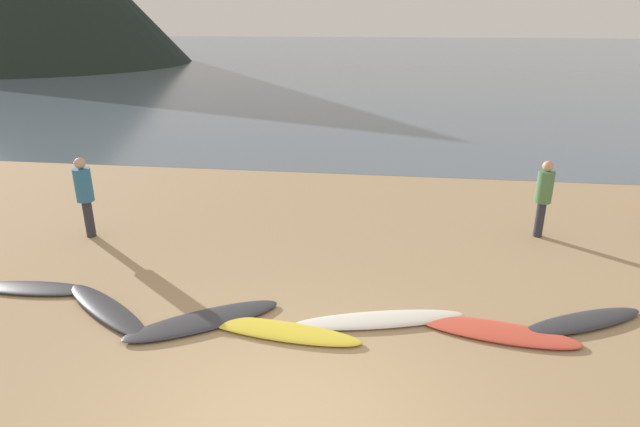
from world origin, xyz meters
TOP-DOWN VIEW (x-y plane):
  - ground_plane at (0.00, 10.00)m, footprint 120.00×120.00m
  - ocean_water at (0.00, 60.07)m, footprint 140.00×100.00m
  - surfboard_0 at (-4.75, 2.58)m, footprint 2.04×0.56m
  - surfboard_1 at (-3.21, 2.09)m, footprint 2.12×1.67m
  - surfboard_2 at (-1.63, 1.99)m, footprint 2.26×1.80m
  - surfboard_3 at (-0.44, 1.88)m, footprint 2.43×0.79m
  - surfboard_4 at (0.95, 2.36)m, footprint 2.62×1.11m
  - surfboard_5 at (2.63, 2.28)m, footprint 2.33×0.96m
  - surfboard_6 at (3.92, 2.71)m, footprint 2.10×1.34m
  - person_0 at (4.09, 6.09)m, footprint 0.32×0.32m
  - person_1 at (-5.03, 4.85)m, footprint 0.34×0.34m

SIDE VIEW (x-z plane):
  - ground_plane at x=0.00m, z-range -0.20..0.00m
  - ocean_water at x=0.00m, z-range 0.00..0.00m
  - surfboard_0 at x=-4.75m, z-range 0.00..0.07m
  - surfboard_5 at x=2.63m, z-range 0.00..0.08m
  - surfboard_3 at x=-0.44m, z-range 0.00..0.09m
  - surfboard_4 at x=0.95m, z-range 0.00..0.09m
  - surfboard_6 at x=3.92m, z-range 0.00..0.09m
  - surfboard_2 at x=-1.63m, z-range 0.00..0.09m
  - surfboard_1 at x=-3.21m, z-range 0.00..0.10m
  - person_0 at x=4.09m, z-range 0.14..1.74m
  - person_1 at x=-5.03m, z-range 0.15..1.81m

